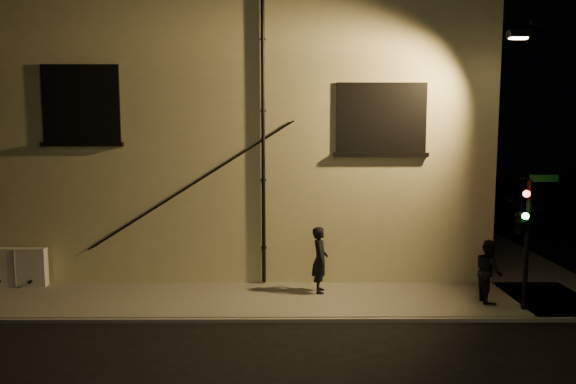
{
  "coord_description": "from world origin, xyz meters",
  "views": [
    {
      "loc": [
        -1.2,
        -13.27,
        4.79
      ],
      "look_at": [
        -1.09,
        1.8,
        2.99
      ],
      "focal_mm": 35.0,
      "sensor_mm": 36.0,
      "label": 1
    }
  ],
  "objects_px": {
    "pedestrian_b": "(489,271)",
    "traffic_signal": "(522,220)",
    "utility_cabinet": "(17,267)",
    "pedestrian_a": "(320,260)"
  },
  "relations": [
    {
      "from": "pedestrian_b",
      "to": "traffic_signal",
      "type": "bearing_deg",
      "value": -145.3
    },
    {
      "from": "utility_cabinet",
      "to": "traffic_signal",
      "type": "relative_size",
      "value": 0.5
    },
    {
      "from": "pedestrian_a",
      "to": "traffic_signal",
      "type": "distance_m",
      "value": 5.36
    },
    {
      "from": "pedestrian_b",
      "to": "traffic_signal",
      "type": "height_order",
      "value": "traffic_signal"
    },
    {
      "from": "utility_cabinet",
      "to": "pedestrian_a",
      "type": "relative_size",
      "value": 0.92
    },
    {
      "from": "pedestrian_a",
      "to": "traffic_signal",
      "type": "xyz_separation_m",
      "value": [
        4.92,
        -1.6,
        1.39
      ]
    },
    {
      "from": "pedestrian_b",
      "to": "traffic_signal",
      "type": "relative_size",
      "value": 0.49
    },
    {
      "from": "pedestrian_b",
      "to": "traffic_signal",
      "type": "xyz_separation_m",
      "value": [
        0.51,
        -0.71,
        1.48
      ]
    },
    {
      "from": "pedestrian_a",
      "to": "utility_cabinet",
      "type": "bearing_deg",
      "value": 87.55
    },
    {
      "from": "utility_cabinet",
      "to": "pedestrian_a",
      "type": "bearing_deg",
      "value": -4.27
    }
  ]
}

